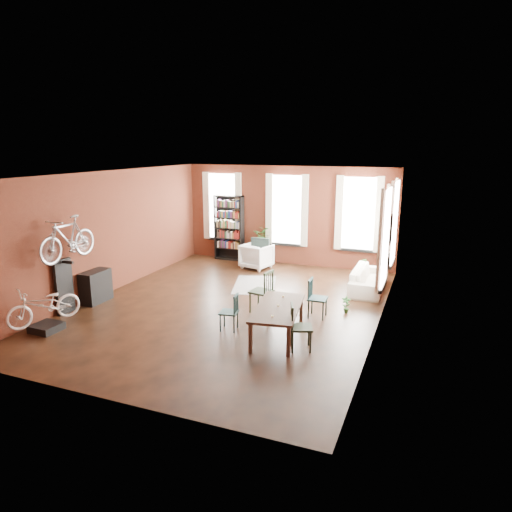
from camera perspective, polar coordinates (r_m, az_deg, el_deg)
The scene contains 19 objects.
room at distance 11.13m, azimuth -0.89°, elevation 4.91°, with size 9.00×9.04×3.22m.
dining_table at distance 9.45m, azimuth 2.75°, elevation -8.17°, with size 0.86×1.90×0.65m, color #47362A.
dining_chair_a at distance 9.74m, azimuth -3.41°, elevation -7.01°, with size 0.37×0.37×0.80m, color #1B3C3D.
dining_chair_b at distance 10.71m, azimuth 0.65°, elevation -4.43°, with size 0.47×0.47×1.01m, color black.
dining_chair_c at distance 8.86m, azimuth 5.66°, elevation -8.86°, with size 0.42×0.42×0.90m, color black.
dining_chair_d at distance 10.50m, azimuth 7.71°, elevation -5.28°, with size 0.41×0.41×0.89m, color #193537.
bookshelf at distance 15.53m, azimuth -3.38°, elevation 3.53°, with size 1.00×0.32×2.20m, color black.
white_armchair at distance 14.51m, azimuth 0.08°, elevation 0.13°, with size 0.84×0.79×0.86m, color silver.
cream_sofa at distance 12.72m, azimuth 13.97°, elevation -2.36°, with size 2.08×0.61×0.81m, color beige.
striped_rug at distance 12.86m, azimuth -0.15°, elevation -3.63°, with size 1.12×1.79×0.01m, color black.
bike_trainer at distance 10.74m, azimuth -24.71°, elevation -8.12°, with size 0.54×0.54×0.16m, color black.
bike_wall_rack at distance 11.49m, azimuth -22.86°, elevation -3.53°, with size 0.16×0.60×1.30m, color black.
console_table at distance 12.10m, azimuth -19.40°, elevation -3.61°, with size 0.40×0.80×0.80m, color black.
plant_stand at distance 15.23m, azimuth 0.80°, elevation 0.21°, with size 0.28×0.28×0.56m, color black.
plant_by_sofa at distance 14.04m, azimuth 13.01°, elevation -1.98°, with size 0.31×0.57×0.25m, color #346227.
plant_small at distance 10.97m, azimuth 11.15°, elevation -6.64°, with size 0.21×0.41×0.15m, color #2A5F26.
bicycle_floor at distance 10.52m, azimuth -25.15°, elevation -3.69°, with size 0.54×0.81×1.55m, color white.
bicycle_hung at distance 10.99m, azimuth -22.64°, elevation 3.71°, with size 0.47×1.00×1.66m, color #A5A8AD.
plant_on_stand at distance 15.12m, azimuth 0.91°, elevation 2.22°, with size 0.61×0.68×0.53m, color #285B24.
Camera 1 is at (4.45, -9.55, 3.85)m, focal length 32.00 mm.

